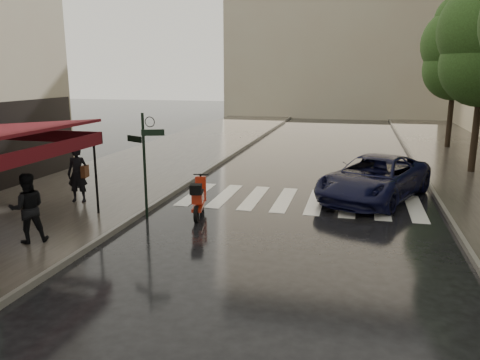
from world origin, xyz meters
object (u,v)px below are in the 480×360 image
at_px(pedestrian_terrace, 28,208).
at_px(parked_car, 375,178).
at_px(scooter, 199,199).
at_px(pedestrian_with_umbrella, 76,150).

xyz_separation_m(pedestrian_terrace, parked_car, (8.36, 6.69, -0.25)).
xyz_separation_m(scooter, parked_car, (5.13, 3.31, 0.19)).
height_order(pedestrian_with_umbrella, pedestrian_terrace, pedestrian_with_umbrella).
bearing_deg(scooter, pedestrian_with_umbrella, 165.17).
height_order(scooter, parked_car, parked_car).
relative_size(scooter, parked_car, 0.33).
bearing_deg(pedestrian_terrace, pedestrian_with_umbrella, -115.09).
height_order(pedestrian_with_umbrella, scooter, pedestrian_with_umbrella).
relative_size(pedestrian_with_umbrella, pedestrian_terrace, 1.46).
bearing_deg(pedestrian_terrace, scooter, -173.45).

